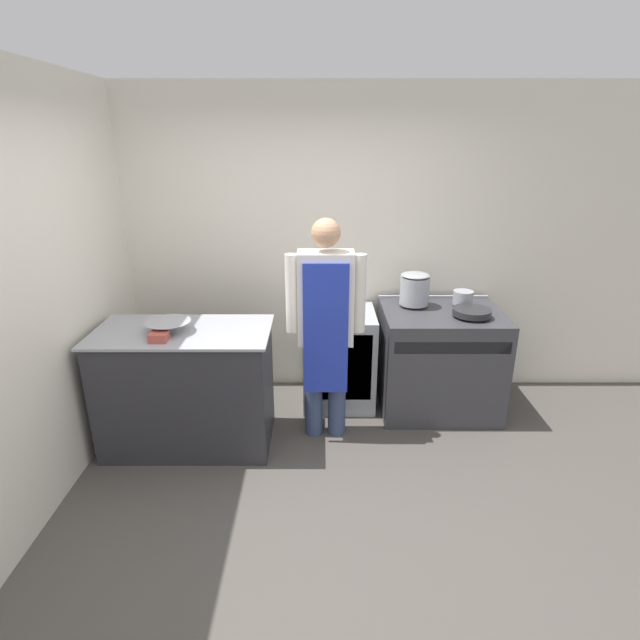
% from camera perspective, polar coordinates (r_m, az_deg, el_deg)
% --- Properties ---
extents(ground_plane, '(14.00, 14.00, 0.00)m').
position_cam_1_polar(ground_plane, '(3.42, -1.33, -21.28)').
color(ground_plane, '#4C4742').
extents(wall_back, '(8.00, 0.05, 2.70)m').
position_cam_1_polar(wall_back, '(4.50, -1.01, 8.47)').
color(wall_back, silver).
rests_on(wall_back, ground_plane).
extents(wall_left, '(0.05, 8.00, 2.70)m').
position_cam_1_polar(wall_left, '(4.06, -25.48, 5.23)').
color(wall_left, silver).
rests_on(wall_left, ground_plane).
extents(prep_counter, '(1.29, 0.70, 0.94)m').
position_cam_1_polar(prep_counter, '(3.97, -15.01, -7.45)').
color(prep_counter, '#2D2D33').
rests_on(prep_counter, ground_plane).
extents(stove, '(0.99, 0.79, 0.91)m').
position_cam_1_polar(stove, '(4.45, 13.27, -4.47)').
color(stove, '#38383D').
rests_on(stove, ground_plane).
extents(fridge_unit, '(0.62, 0.63, 0.85)m').
position_cam_1_polar(fridge_unit, '(4.44, 2.04, -4.28)').
color(fridge_unit, '#A8ADB2').
rests_on(fridge_unit, ground_plane).
extents(person_cook, '(0.59, 0.24, 1.73)m').
position_cam_1_polar(person_cook, '(3.72, 0.52, 0.02)').
color(person_cook, '#38476B').
rests_on(person_cook, ground_plane).
extents(mixing_bowl, '(0.33, 0.33, 0.08)m').
position_cam_1_polar(mixing_bowl, '(3.76, -17.07, -0.75)').
color(mixing_bowl, '#9EA0A8').
rests_on(mixing_bowl, prep_counter).
extents(plastic_tub, '(0.12, 0.12, 0.06)m').
position_cam_1_polar(plastic_tub, '(3.62, -18.05, -1.83)').
color(plastic_tub, '#B24C3F').
rests_on(plastic_tub, prep_counter).
extents(stock_pot, '(0.25, 0.25, 0.28)m').
position_cam_1_polar(stock_pot, '(4.32, 10.63, 3.57)').
color(stock_pot, '#9EA0A8').
rests_on(stock_pot, stove).
extents(saute_pan, '(0.31, 0.31, 0.05)m').
position_cam_1_polar(saute_pan, '(4.20, 16.84, 0.90)').
color(saute_pan, '#262628').
rests_on(saute_pan, stove).
extents(sauce_pot, '(0.17, 0.17, 0.12)m').
position_cam_1_polar(sauce_pot, '(4.44, 15.90, 2.49)').
color(sauce_pot, '#9EA0A8').
rests_on(sauce_pot, stove).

